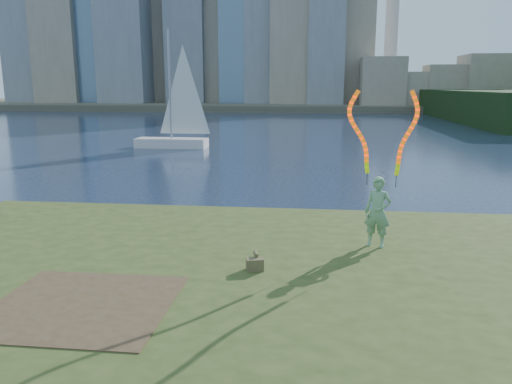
# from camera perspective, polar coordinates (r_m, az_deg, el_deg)

# --- Properties ---
(ground) EXTENTS (320.00, 320.00, 0.00)m
(ground) POSITION_cam_1_polar(r_m,az_deg,el_deg) (12.27, -2.86, -10.42)
(ground) COLOR #18253D
(ground) RESTS_ON ground
(grassy_knoll) EXTENTS (20.00, 18.00, 0.80)m
(grassy_knoll) POSITION_cam_1_polar(r_m,az_deg,el_deg) (10.07, -5.05, -13.59)
(grassy_knoll) COLOR #344318
(grassy_knoll) RESTS_ON ground
(dirt_patch) EXTENTS (3.20, 3.00, 0.02)m
(dirt_patch) POSITION_cam_1_polar(r_m,az_deg,el_deg) (9.76, -19.26, -12.07)
(dirt_patch) COLOR #47331E
(dirt_patch) RESTS_ON grassy_knoll
(far_shore) EXTENTS (320.00, 40.00, 1.20)m
(far_shore) POSITION_cam_1_polar(r_m,az_deg,el_deg) (106.27, 5.56, 9.85)
(far_shore) COLOR #484435
(far_shore) RESTS_ON ground
(woman_with_ribbons) EXTENTS (1.99, 0.76, 4.11)m
(woman_with_ribbons) POSITION_cam_1_polar(r_m,az_deg,el_deg) (12.42, 13.91, 0.13)
(woman_with_ribbons) COLOR #217029
(woman_with_ribbons) RESTS_ON grassy_knoll
(canvas_bag) EXTENTS (0.42, 0.47, 0.35)m
(canvas_bag) POSITION_cam_1_polar(r_m,az_deg,el_deg) (10.83, -0.12, -8.17)
(canvas_bag) COLOR brown
(canvas_bag) RESTS_ON grassy_knoll
(sailboat) EXTENTS (5.80, 1.90, 8.77)m
(sailboat) POSITION_cam_1_polar(r_m,az_deg,el_deg) (38.78, -9.26, 7.24)
(sailboat) COLOR silver
(sailboat) RESTS_ON ground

